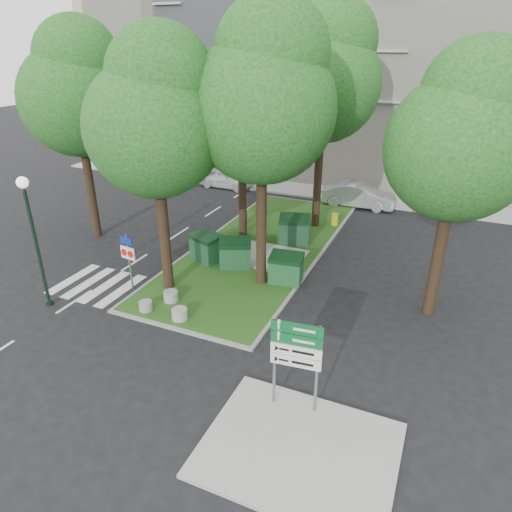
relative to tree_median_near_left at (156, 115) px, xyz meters
The scene contains 26 objects.
ground 7.88m from the tree_median_near_left, 61.12° to the right, with size 120.00×120.00×0.00m, color black.
median_island 9.27m from the tree_median_near_left, 70.64° to the left, with size 6.00×16.00×0.12m, color #294C15.
median_kerb 9.28m from the tree_median_near_left, 70.64° to the left, with size 6.30×16.30×0.10m, color gray.
sidewalk_corner 12.33m from the tree_median_near_left, 37.45° to the right, with size 5.00×4.00×0.12m, color #999993.
building_sidewalk 17.57m from the tree_median_near_left, 84.94° to the left, with size 42.00×3.00×0.12m, color #999993.
zebra_crossing 7.75m from the tree_median_near_left, 155.64° to the right, with size 5.00×3.00×0.01m, color silver.
apartment_building 23.49m from the tree_median_near_left, 86.55° to the left, with size 41.00×12.00×16.00m, color tan.
tree_median_near_left is the anchor object (origin of this frame).
tree_median_near_right 4.09m from the tree_median_near_left, 29.74° to the left, with size 5.60×5.60×11.46m.
tree_median_mid 6.53m from the tree_median_near_left, 85.60° to the left, with size 4.80×4.80×9.99m.
tree_median_far 10.24m from the tree_median_near_left, 68.72° to the left, with size 5.80×5.80×11.93m.
tree_street_left 7.83m from the tree_median_near_left, 153.43° to the left, with size 5.40×5.40×11.00m.
tree_street_right 10.80m from the tree_median_near_left, 13.39° to the left, with size 5.00×5.00×10.06m.
dumpster_a 7.17m from the tree_median_near_left, 88.05° to the left, with size 1.75×1.50×1.38m.
dumpster_b 7.34m from the tree_median_near_left, 59.31° to the left, with size 1.78×1.56×1.38m.
dumpster_c 9.85m from the tree_median_near_left, 63.57° to the left, with size 1.84×1.51×1.49m.
dumpster_d 8.25m from the tree_median_near_left, 28.35° to the left, with size 1.55×1.18×1.34m.
bollard_left 7.31m from the tree_median_near_left, 85.78° to the right, with size 0.52×0.52×0.37m, color gray.
bollard_right 7.48m from the tree_median_near_left, 50.06° to the right, with size 0.60×0.60×0.43m, color #999994.
bollard_mid 7.10m from the tree_median_near_left, 57.51° to the right, with size 0.59×0.59×0.42m, color gray.
litter_bin 12.94m from the tree_median_near_left, 65.16° to the left, with size 0.39×0.39×0.69m, color gold.
street_lamp 6.35m from the tree_median_near_left, 140.70° to the right, with size 0.43×0.43×5.36m.
traffic_sign_pole 5.93m from the tree_median_near_left, 157.92° to the right, with size 0.77×0.14×2.56m.
directional_sign 10.12m from the tree_median_near_left, 32.66° to the right, with size 1.44×0.23×2.89m.
car_white 16.57m from the tree_median_near_left, 108.23° to the left, with size 1.69×4.20×1.43m, color silver.
car_silver 16.31m from the tree_median_near_left, 70.20° to the left, with size 1.63×4.67×1.54m, color #9C9FA4.
Camera 1 is at (8.94, -11.88, 9.81)m, focal length 32.00 mm.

